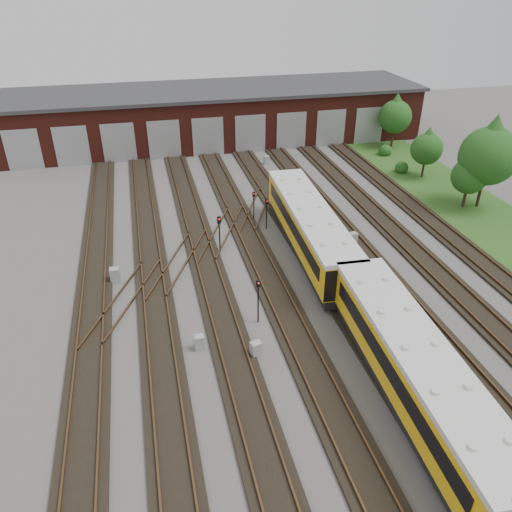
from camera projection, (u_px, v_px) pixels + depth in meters
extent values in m
plane|color=#474542|center=(328.00, 331.00, 30.37)|extent=(120.00, 120.00, 0.00)
cube|color=black|center=(89.00, 367.00, 27.50)|extent=(2.40, 70.00, 0.18)
cube|color=#503620|center=(74.00, 367.00, 27.27)|extent=(0.10, 70.00, 0.15)
cube|color=#503620|center=(102.00, 363.00, 27.56)|extent=(0.10, 70.00, 0.15)
cube|color=black|center=(162.00, 356.00, 28.30)|extent=(2.40, 70.00, 0.18)
cube|color=#503620|center=(149.00, 356.00, 28.07)|extent=(0.10, 70.00, 0.15)
cube|color=#503620|center=(174.00, 352.00, 28.36)|extent=(0.10, 70.00, 0.15)
cube|color=black|center=(231.00, 345.00, 29.11)|extent=(2.40, 70.00, 0.18)
cube|color=#503620|center=(219.00, 345.00, 28.88)|extent=(0.10, 70.00, 0.15)
cube|color=#503620|center=(243.00, 341.00, 29.17)|extent=(0.10, 70.00, 0.15)
cube|color=black|center=(296.00, 335.00, 29.92)|extent=(2.40, 70.00, 0.18)
cube|color=#503620|center=(285.00, 334.00, 29.69)|extent=(0.10, 70.00, 0.15)
cube|color=#503620|center=(308.00, 331.00, 29.98)|extent=(0.10, 70.00, 0.15)
cube|color=black|center=(358.00, 325.00, 30.73)|extent=(2.40, 70.00, 0.18)
cube|color=#503620|center=(348.00, 325.00, 30.50)|extent=(0.10, 70.00, 0.15)
cube|color=#503620|center=(369.00, 321.00, 30.79)|extent=(0.10, 70.00, 0.15)
cube|color=black|center=(417.00, 316.00, 31.53)|extent=(2.40, 70.00, 0.18)
cube|color=#503620|center=(407.00, 315.00, 31.31)|extent=(0.10, 70.00, 0.15)
cube|color=#503620|center=(428.00, 312.00, 31.59)|extent=(0.10, 70.00, 0.15)
cube|color=black|center=(473.00, 307.00, 32.34)|extent=(2.40, 70.00, 0.18)
cube|color=#503620|center=(464.00, 307.00, 32.11)|extent=(0.10, 70.00, 0.15)
cube|color=#503620|center=(483.00, 304.00, 32.40)|extent=(0.10, 70.00, 0.15)
cube|color=#503620|center=(179.00, 261.00, 37.02)|extent=(5.40, 9.62, 0.15)
cube|color=#503620|center=(222.00, 231.00, 41.19)|extent=(5.40, 9.62, 0.15)
cube|color=#503620|center=(258.00, 207.00, 45.36)|extent=(5.40, 9.62, 0.15)
cube|color=#503620|center=(124.00, 299.00, 32.85)|extent=(5.40, 9.62, 0.15)
cube|color=#503620|center=(287.00, 187.00, 49.52)|extent=(5.40, 9.62, 0.15)
cube|color=#531C14|center=(216.00, 116.00, 62.45)|extent=(50.00, 12.00, 6.00)
cube|color=#313134|center=(215.00, 90.00, 60.86)|extent=(51.00, 12.50, 0.40)
cube|color=gray|center=(23.00, 150.00, 53.35)|extent=(3.60, 0.12, 4.40)
cube|color=gray|center=(72.00, 146.00, 54.36)|extent=(3.60, 0.12, 4.40)
cube|color=gray|center=(119.00, 143.00, 55.37)|extent=(3.60, 0.12, 4.40)
cube|color=gray|center=(164.00, 140.00, 56.38)|extent=(3.60, 0.12, 4.40)
cube|color=gray|center=(208.00, 137.00, 57.39)|extent=(3.60, 0.12, 4.40)
cube|color=gray|center=(250.00, 134.00, 58.40)|extent=(3.60, 0.12, 4.40)
cube|color=gray|center=(291.00, 131.00, 59.41)|extent=(3.60, 0.12, 4.40)
cube|color=gray|center=(331.00, 128.00, 60.42)|extent=(3.60, 0.12, 4.40)
cube|color=gray|center=(369.00, 126.00, 61.43)|extent=(3.60, 0.12, 4.40)
cube|color=#1F4C19|center=(496.00, 226.00, 42.59)|extent=(8.00, 55.00, 0.05)
cube|color=black|center=(411.00, 393.00, 25.07)|extent=(3.32, 16.41, 0.65)
cube|color=gold|center=(416.00, 371.00, 24.31)|extent=(3.64, 16.43, 2.39)
cube|color=silver|center=(420.00, 349.00, 23.62)|extent=(3.75, 16.43, 0.33)
cube|color=black|center=(389.00, 370.00, 23.94)|extent=(0.79, 14.33, 0.92)
cube|color=black|center=(444.00, 363.00, 24.40)|extent=(0.79, 14.33, 0.92)
cube|color=black|center=(309.00, 244.00, 38.51)|extent=(3.32, 16.41, 0.65)
cube|color=gold|center=(310.00, 226.00, 37.74)|extent=(3.64, 16.43, 2.39)
cube|color=silver|center=(311.00, 210.00, 37.06)|extent=(3.75, 16.43, 0.33)
cube|color=black|center=(291.00, 225.00, 37.38)|extent=(0.79, 14.33, 0.92)
cube|color=black|center=(328.00, 222.00, 37.84)|extent=(0.79, 14.33, 0.92)
cylinder|color=black|center=(258.00, 305.00, 30.47)|extent=(0.09, 0.09, 2.64)
cube|color=black|center=(258.00, 284.00, 29.69)|extent=(0.24, 0.15, 0.46)
sphere|color=red|center=(259.00, 283.00, 29.57)|extent=(0.11, 0.11, 0.11)
cylinder|color=black|center=(254.00, 209.00, 42.91)|extent=(0.09, 0.09, 2.28)
cube|color=black|center=(254.00, 194.00, 42.22)|extent=(0.22, 0.13, 0.43)
sphere|color=red|center=(254.00, 194.00, 42.10)|extent=(0.10, 0.10, 0.10)
cylinder|color=black|center=(220.00, 238.00, 38.20)|extent=(0.11, 0.11, 2.47)
cube|color=black|center=(219.00, 220.00, 37.44)|extent=(0.28, 0.18, 0.53)
sphere|color=red|center=(219.00, 219.00, 37.30)|extent=(0.13, 0.13, 0.13)
cylinder|color=black|center=(266.00, 217.00, 41.62)|extent=(0.09, 0.09, 2.25)
cube|color=black|center=(267.00, 202.00, 40.94)|extent=(0.25, 0.20, 0.44)
sphere|color=red|center=(267.00, 201.00, 40.82)|extent=(0.11, 0.11, 0.11)
cube|color=#999C9E|center=(199.00, 342.00, 28.74)|extent=(0.58, 0.49, 0.93)
cube|color=#999C9E|center=(115.00, 275.00, 34.82)|extent=(0.67, 0.56, 1.11)
cube|color=#999C9E|center=(256.00, 349.00, 28.18)|extent=(0.69, 0.62, 0.98)
cube|color=#999C9E|center=(266.00, 160.00, 55.68)|extent=(0.59, 0.49, 0.95)
cube|color=#999C9E|center=(353.00, 239.00, 39.57)|extent=(0.75, 0.69, 1.02)
cylinder|color=black|center=(423.00, 170.00, 52.08)|extent=(0.23, 0.23, 1.66)
sphere|color=#1A4313|center=(427.00, 149.00, 50.96)|extent=(3.23, 3.23, 3.23)
cone|color=#1A4313|center=(429.00, 138.00, 50.38)|extent=(2.77, 2.77, 2.31)
cylinder|color=black|center=(392.00, 139.00, 60.79)|extent=(0.27, 0.27, 2.00)
sphere|color=#1A4313|center=(395.00, 117.00, 59.45)|extent=(3.89, 3.89, 3.89)
cone|color=#1A4313|center=(397.00, 105.00, 58.75)|extent=(3.33, 3.33, 2.78)
cylinder|color=black|center=(480.00, 193.00, 45.39)|extent=(0.27, 0.27, 2.64)
sphere|color=#1A4313|center=(489.00, 156.00, 43.62)|extent=(5.13, 5.13, 5.13)
cone|color=#1A4313|center=(494.00, 136.00, 42.70)|extent=(4.40, 4.40, 3.66)
cylinder|color=black|center=(464.00, 199.00, 45.59)|extent=(0.27, 0.27, 1.64)
sphere|color=#1A4313|center=(469.00, 176.00, 44.49)|extent=(3.19, 3.19, 3.19)
cone|color=#1A4313|center=(472.00, 164.00, 43.91)|extent=(2.74, 2.74, 2.28)
sphere|color=#1A4313|center=(402.00, 166.00, 53.39)|extent=(1.39, 1.39, 1.39)
sphere|color=#1A4313|center=(385.00, 149.00, 58.19)|extent=(1.48, 1.48, 1.48)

